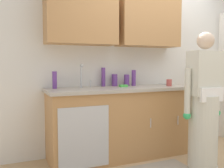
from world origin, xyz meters
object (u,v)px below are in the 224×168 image
Objects in this scene: bottle_water_tall at (127,80)px; bottle_cleaner_spray at (103,77)px; cup_by_sink at (169,83)px; person_at_sink at (204,111)px; bottle_soap at (115,80)px; knife_on_counter at (163,84)px; bottle_water_short at (134,78)px; sponge at (123,86)px; sink at (87,90)px; bottle_dish_liquid at (55,80)px.

bottle_cleaner_spray is (-0.34, 0.04, 0.05)m from bottle_water_tall.
bottle_water_tall is at bearing 151.69° from cup_by_sink.
bottle_soap is (-0.73, 0.96, 0.33)m from person_at_sink.
cup_by_sink reaches higher than knife_on_counter.
bottle_water_short reaches higher than sponge.
sponge is (-0.69, 0.77, 0.26)m from person_at_sink.
bottle_water_tall is at bearing -6.72° from bottle_cleaner_spray.
cup_by_sink is at bearing -5.15° from sink.
bottle_water_short reaches higher than knife_on_counter.
person_at_sink is 7.23× the size of bottle_water_short.
knife_on_counter is at bearing 1.41° from bottle_dish_liquid.
person_at_sink reaches higher than sponge.
bottle_water_short is at bearing 11.95° from sink.
sink is 2.08× the size of knife_on_counter.
person_at_sink reaches higher than bottle_water_tall.
bottle_dish_liquid reaches higher than sponge.
bottle_soap is 0.21m from sponge.
sponge is (0.05, -0.19, -0.07)m from bottle_soap.
bottle_dish_liquid is at bearing 170.44° from cup_by_sink.
bottle_water_short is at bearing -10.59° from bottle_water_tall.
person_at_sink is at bearing -63.16° from bottle_water_short.
cup_by_sink is at bearing -24.63° from bottle_soap.
knife_on_counter is (0.97, -0.02, -0.13)m from bottle_cleaner_spray.
sponge is at bearing -129.26° from bottle_water_tall.
bottle_cleaner_spray is (0.30, 0.22, 0.14)m from sink.
bottle_cleaner_spray is 1.09× the size of knife_on_counter.
bottle_cleaner_spray is 0.93m from cup_by_sink.
sink is 0.40m from bottle_cleaner_spray.
knife_on_counter is (1.27, 0.20, 0.02)m from sink.
bottle_water_tall is at bearing 121.25° from person_at_sink.
bottle_soap is 0.74× the size of bottle_water_short.
person_at_sink is (1.21, -0.75, -0.23)m from sink.
person_at_sink reaches higher than knife_on_counter.
bottle_dish_liquid is (-0.68, -0.06, -0.02)m from bottle_cleaner_spray.
sink is at bearing -144.34° from bottle_cleaner_spray.
person_at_sink is 10.10× the size of bottle_water_tall.
bottle_dish_liquid is at bearing -174.77° from bottle_cleaner_spray.
sink reaches higher than bottle_dish_liquid.
cup_by_sink is (0.42, -0.26, -0.06)m from bottle_water_short.
person_at_sink reaches higher than bottle_cleaner_spray.
knife_on_counter is (0.07, 0.94, 0.25)m from person_at_sink.
bottle_cleaner_spray is at bearing 159.55° from cup_by_sink.
bottle_dish_liquid is 0.91m from sponge.
cup_by_sink is (-0.04, 0.64, 0.30)m from person_at_sink.
bottle_water_tall is 0.62× the size of bottle_cleaner_spray.
bottle_water_tall is at bearing 169.41° from bottle_water_short.
bottle_cleaner_spray is (-0.90, 0.97, 0.38)m from person_at_sink.
bottle_cleaner_spray is at bearing 172.37° from bottle_water_short.
bottle_soap is (0.47, 0.21, 0.10)m from sink.
sponge is (0.22, -0.19, -0.12)m from bottle_cleaner_spray.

